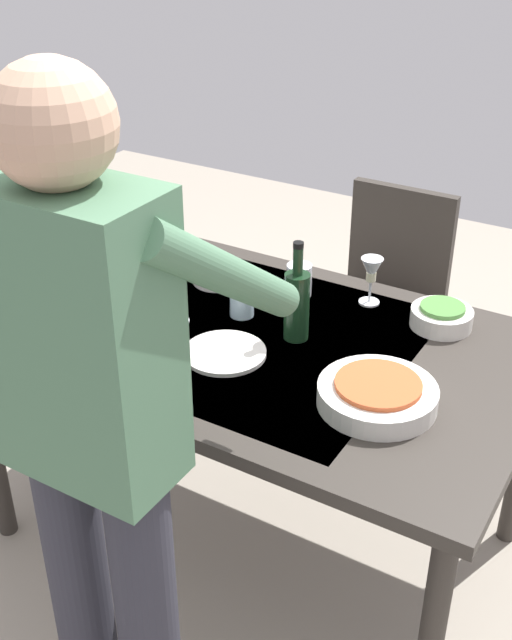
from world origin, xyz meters
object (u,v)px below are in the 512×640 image
(water_cup_near_left, at_px, (242,300))
(side_bowl_bread, at_px, (218,272))
(water_cup_near_right, at_px, (150,294))
(person_server, at_px, (97,426))
(wine_bottle, at_px, (297,303))
(dinner_plate_near, at_px, (98,277))
(water_cup_far_left, at_px, (299,280))
(serving_bowl_pasta, at_px, (377,394))
(chair_near, at_px, (387,293))
(side_bowl_salad, at_px, (442,316))
(wine_glass_left, at_px, (371,272))
(wine_glass_right, at_px, (177,291))
(dining_table, at_px, (256,357))
(dinner_plate_far, at_px, (225,353))

(water_cup_near_left, xyz_separation_m, side_bowl_bread, (0.18, -0.15, -0.02))
(water_cup_near_right, bearing_deg, person_server, 120.83)
(wine_bottle, relative_size, dinner_plate_near, 1.29)
(water_cup_far_left, bearing_deg, serving_bowl_pasta, 136.73)
(chair_near, bearing_deg, water_cup_near_left, 78.65)
(water_cup_far_left, distance_m, dinner_plate_near, 0.66)
(person_server, relative_size, side_bowl_salad, 9.38)
(water_cup_near_right, distance_m, side_bowl_salad, 0.86)
(wine_glass_left, bearing_deg, serving_bowl_pasta, 115.82)
(water_cup_near_left, distance_m, dinner_plate_near, 0.53)
(chair_near, relative_size, wine_glass_left, 6.03)
(wine_glass_right, xyz_separation_m, water_cup_near_left, (-0.14, -0.13, -0.05))
(dining_table, bearing_deg, chair_near, -94.04)
(person_server, xyz_separation_m, wine_bottle, (-0.03, -0.79, -0.08))
(water_cup_near_left, height_order, water_cup_near_right, water_cup_near_right)
(wine_glass_left, bearing_deg, person_server, 83.40)
(wine_glass_left, distance_m, water_cup_far_left, 0.23)
(dining_table, bearing_deg, dinner_plate_far, 81.41)
(person_server, xyz_separation_m, water_cup_near_right, (0.42, -0.71, -0.14))
(wine_glass_right, distance_m, side_bowl_bread, 0.29)
(person_server, xyz_separation_m, wine_glass_right, (0.31, -0.69, -0.09))
(side_bowl_bread, distance_m, dinner_plate_near, 0.39)
(side_bowl_bread, bearing_deg, dinner_plate_near, 27.58)
(water_cup_far_left, xyz_separation_m, side_bowl_bread, (0.27, 0.05, -0.02))
(serving_bowl_pasta, bearing_deg, dinner_plate_near, -9.82)
(water_cup_near_left, distance_m, water_cup_near_right, 0.28)
(wine_glass_right, height_order, water_cup_near_right, wine_glass_right)
(water_cup_far_left, xyz_separation_m, dinner_plate_near, (0.61, 0.24, -0.05))
(wine_glass_left, distance_m, serving_bowl_pasta, 0.54)
(side_bowl_bread, height_order, dinner_plate_far, side_bowl_bread)
(chair_near, relative_size, person_server, 0.54)
(water_cup_near_right, relative_size, water_cup_far_left, 1.03)
(wine_bottle, relative_size, water_cup_near_left, 2.88)
(serving_bowl_pasta, bearing_deg, water_cup_far_left, -43.27)
(wine_glass_right, xyz_separation_m, dinner_plate_near, (0.39, -0.10, -0.10))
(dinner_plate_near, height_order, dinner_plate_far, same)
(dining_table, bearing_deg, side_bowl_bread, -39.05)
(chair_near, distance_m, side_bowl_bread, 0.77)
(chair_near, relative_size, side_bowl_salad, 5.06)
(side_bowl_salad, xyz_separation_m, dinner_plate_far, (0.46, 0.45, -0.03))
(wine_glass_right, xyz_separation_m, water_cup_near_right, (0.12, -0.02, -0.05))
(water_cup_near_right, height_order, serving_bowl_pasta, water_cup_near_right)
(water_cup_far_left, bearing_deg, dining_table, 92.45)
(water_cup_near_left, bearing_deg, person_server, 101.64)
(side_bowl_salad, bearing_deg, wine_glass_left, -5.70)
(chair_near, xyz_separation_m, side_bowl_bread, (0.34, 0.64, 0.27))
(person_server, bearing_deg, water_cup_near_left, -78.36)
(dining_table, relative_size, side_bowl_salad, 8.79)
(wine_glass_right, height_order, water_cup_far_left, wine_glass_right)
(dining_table, relative_size, chair_near, 1.74)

